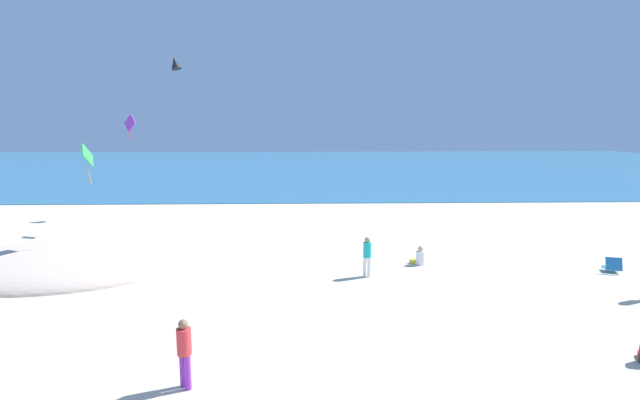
{
  "coord_description": "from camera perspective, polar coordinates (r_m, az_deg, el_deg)",
  "views": [
    {
      "loc": [
        -0.48,
        -9.76,
        5.48
      ],
      "look_at": [
        0.0,
        6.6,
        2.85
      ],
      "focal_mm": 26.88,
      "sensor_mm": 36.0,
      "label": 1
    }
  ],
  "objects": [
    {
      "name": "kite_purple",
      "position": [
        26.22,
        -21.69,
        8.49
      ],
      "size": [
        0.76,
        0.59,
        1.25
      ],
      "rotation": [
        0.0,
        0.0,
        5.41
      ],
      "color": "purple"
    },
    {
      "name": "beach_chair_far_right",
      "position": [
        20.9,
        31.48,
        -6.71
      ],
      "size": [
        0.7,
        0.74,
        0.6
      ],
      "rotation": [
        0.0,
        0.0,
        1.26
      ],
      "color": "#2370B2",
      "rests_on": "ground_plane"
    },
    {
      "name": "person_3",
      "position": [
        10.73,
        -15.85,
        -16.68
      ],
      "size": [
        0.42,
        0.42,
        1.51
      ],
      "rotation": [
        0.0,
        0.0,
        4.04
      ],
      "color": "purple",
      "rests_on": "ground_plane"
    },
    {
      "name": "kite_green",
      "position": [
        20.43,
        -25.94,
        4.77
      ],
      "size": [
        0.42,
        0.99,
        1.58
      ],
      "rotation": [
        0.0,
        0.0,
        1.28
      ],
      "color": "green"
    },
    {
      "name": "kite_black",
      "position": [
        30.57,
        -16.87,
        15.32
      ],
      "size": [
        0.96,
        0.89,
        1.5
      ],
      "rotation": [
        0.0,
        0.0,
        4.2
      ],
      "color": "black"
    },
    {
      "name": "dune_mound",
      "position": [
        21.18,
        -29.1,
        -7.05
      ],
      "size": [
        9.3,
        6.51,
        1.55
      ],
      "primitive_type": "ellipsoid",
      "color": "beige",
      "rests_on": "ground_plane"
    },
    {
      "name": "person_1",
      "position": [
        17.35,
        5.65,
        -6.41
      ],
      "size": [
        0.4,
        0.4,
        1.47
      ],
      "rotation": [
        0.0,
        0.0,
        4.15
      ],
      "color": "white",
      "rests_on": "ground_plane"
    },
    {
      "name": "ocean_water",
      "position": [
        62.72,
        -1.24,
        4.14
      ],
      "size": [
        120.0,
        60.0,
        0.05
      ],
      "primitive_type": "cube",
      "color": "teal",
      "rests_on": "ground_plane"
    },
    {
      "name": "ground_plane",
      "position": [
        20.51,
        -0.28,
        -6.37
      ],
      "size": [
        120.0,
        120.0,
        0.0
      ],
      "primitive_type": "plane",
      "color": "beige"
    },
    {
      "name": "person_4",
      "position": [
        19.28,
        11.76,
        -6.72
      ],
      "size": [
        0.63,
        0.65,
        0.75
      ],
      "rotation": [
        0.0,
        0.0,
        2.31
      ],
      "color": "white",
      "rests_on": "ground_plane"
    },
    {
      "name": "beach_chair_mid_beach",
      "position": [
        21.63,
        -21.73,
        -5.56
      ],
      "size": [
        0.55,
        0.68,
        0.52
      ],
      "rotation": [
        0.0,
        0.0,
        4.83
      ],
      "color": "white",
      "rests_on": "ground_plane"
    }
  ]
}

